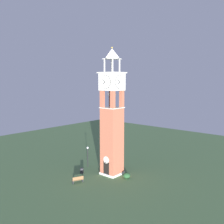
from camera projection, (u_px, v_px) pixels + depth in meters
ground at (112, 174)px, 39.93m from camera, size 80.00×80.00×0.00m
clock_tower at (112, 122)px, 38.93m from camera, size 3.22×3.22×19.32m
park_bench at (78, 180)px, 36.38m from camera, size 1.00×1.65×0.95m
lamp_post at (88, 153)px, 42.91m from camera, size 0.36×0.36×3.46m
trash_bin at (82, 171)px, 40.21m from camera, size 0.52×0.52×0.80m
shrub_near_entry at (127, 176)px, 38.14m from camera, size 1.10×1.10×0.82m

